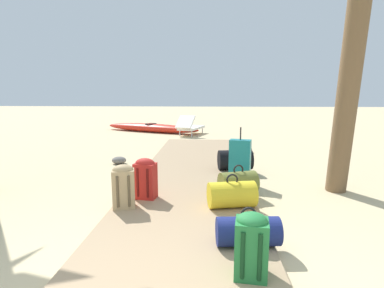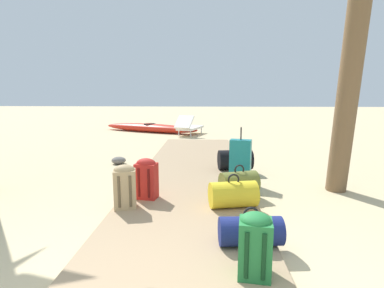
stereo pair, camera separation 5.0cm
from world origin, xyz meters
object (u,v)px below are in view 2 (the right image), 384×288
duffel_bag_navy (251,231)px  duffel_bag_black (235,160)px  backpack_red (146,177)px  lounge_chair (189,127)px  duffel_bag_yellow (233,194)px  suitcase_teal (240,160)px  duffel_bag_olive (239,183)px  kayak (150,128)px  backpack_green (255,243)px  backpack_tan (125,185)px

duffel_bag_navy → duffel_bag_black: 3.07m
backpack_red → lounge_chair: 7.23m
duffel_bag_black → duffel_bag_yellow: bearing=-96.1°
duffel_bag_black → suitcase_teal: size_ratio=0.76×
duffel_bag_olive → suitcase_teal: 0.77m
duffel_bag_black → kayak: (-2.90, 6.34, -0.11)m
backpack_green → kayak: 10.30m
duffel_bag_yellow → kayak: 8.79m
backpack_tan → duffel_bag_navy: bearing=-31.4°
duffel_bag_olive → kayak: duffel_bag_olive is taller
duffel_bag_olive → lounge_chair: lounge_chair is taller
duffel_bag_navy → backpack_red: size_ratio=1.10×
suitcase_teal → lounge_chair: 6.34m
duffel_bag_yellow → backpack_red: bearing=166.8°
duffel_bag_olive → backpack_green: (-0.10, -2.11, 0.12)m
duffel_bag_black → suitcase_teal: 0.75m
suitcase_teal → backpack_red: bearing=-145.4°
suitcase_teal → lounge_chair: bearing=101.4°
backpack_red → suitcase_teal: size_ratio=0.63×
backpack_green → duffel_bag_navy: bearing=85.3°
duffel_bag_navy → suitcase_teal: suitcase_teal is taller
backpack_tan → suitcase_teal: 2.18m
duffel_bag_olive → backpack_tan: size_ratio=1.07×
backpack_tan → kayak: (-1.24, 8.47, -0.22)m
duffel_bag_yellow → duffel_bag_olive: size_ratio=1.08×
duffel_bag_yellow → suitcase_teal: suitcase_teal is taller
duffel_bag_navy → backpack_green: size_ratio=1.17×
duffel_bag_black → lounge_chair: lounge_chair is taller
backpack_red → lounge_chair: bearing=88.3°
duffel_bag_yellow → duffel_bag_black: bearing=83.9°
backpack_red → suitcase_teal: bearing=34.6°
backpack_tan → suitcase_teal: suitcase_teal is taller
backpack_tan → backpack_green: size_ratio=1.06×
suitcase_teal → backpack_green: 2.87m
duffel_bag_olive → backpack_tan: bearing=-157.5°
duffel_bag_yellow → kayak: size_ratio=0.16×
duffel_bag_black → lounge_chair: bearing=102.7°
lounge_chair → backpack_red: bearing=-91.7°
backpack_tan → suitcase_teal: (1.67, 1.40, 0.05)m
backpack_red → lounge_chair: lounge_chair is taller
duffel_bag_yellow → duffel_bag_navy: bearing=-85.3°
duffel_bag_navy → backpack_tan: size_ratio=1.10×
backpack_red → backpack_green: (1.27, -1.85, -0.02)m
duffel_bag_black → suitcase_teal: bearing=-88.8°
duffel_bag_yellow → duffel_bag_olive: (0.14, 0.55, -0.00)m
duffel_bag_black → backpack_red: (-1.45, -1.75, 0.11)m
kayak → lounge_chair: bearing=-27.2°
backpack_green → lounge_chair: bearing=96.6°
suitcase_teal → kayak: (-2.91, 7.08, -0.27)m
backpack_red → backpack_green: 2.24m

